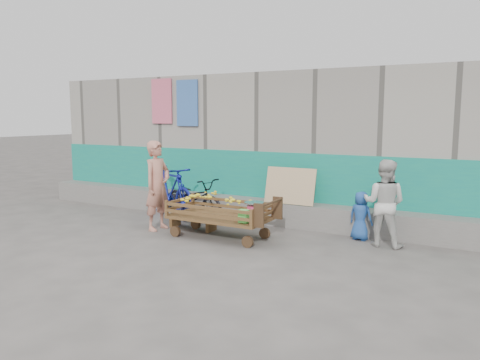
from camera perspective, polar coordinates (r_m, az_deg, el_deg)
The scene contains 9 objects.
ground at distance 7.33m, azimuth -3.02°, elevation -9.02°, with size 80.00×80.00×0.00m, color #4E4B47.
building_wall at distance 10.69m, azimuth 8.50°, elevation 4.22°, with size 12.00×3.50×3.00m.
banana_cart at distance 8.17m, azimuth -2.72°, elevation -3.28°, with size 1.90×0.87×0.81m.
bench at distance 8.91m, azimuth -5.79°, elevation -4.74°, with size 1.04×0.31×0.26m.
vendor_man at distance 8.84m, azimuth -10.03°, elevation -0.66°, with size 0.61×0.40×1.67m, color tan.
woman at distance 7.97m, azimuth 17.16°, elevation -2.70°, with size 0.69×0.54×1.43m, color silver.
child at distance 8.30m, azimuth 14.49°, elevation -4.24°, with size 0.41×0.27×0.85m, color #214C97.
bicycle_dark at distance 9.63m, azimuth -5.70°, elevation -2.29°, with size 0.58×1.66×0.87m, color black.
bicycle_blue at distance 9.96m, azimuth -8.51°, elevation -1.32°, with size 0.52×1.84×1.11m, color navy.
Camera 1 is at (3.72, -5.95, 2.13)m, focal length 35.00 mm.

